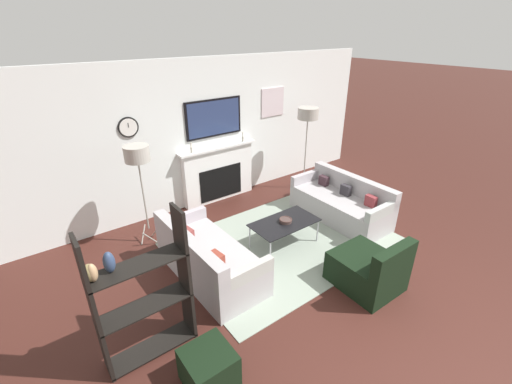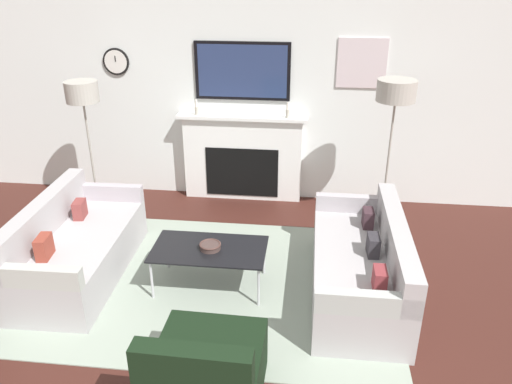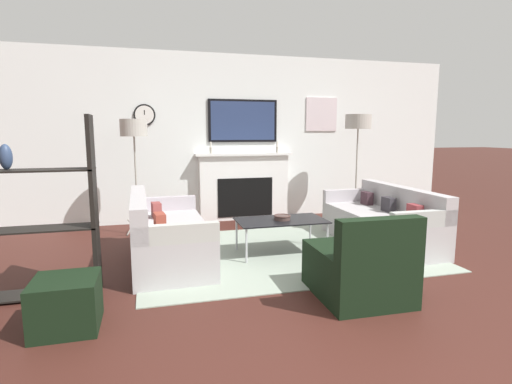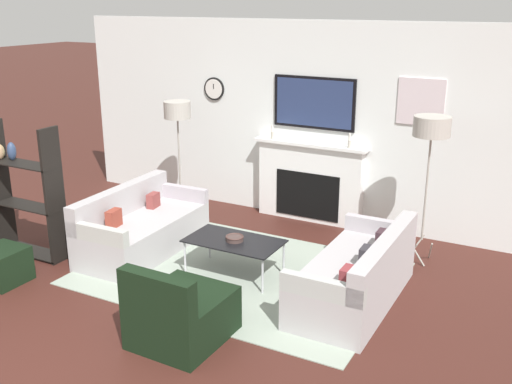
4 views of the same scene
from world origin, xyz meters
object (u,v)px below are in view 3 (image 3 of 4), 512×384
Objects in this scene: ottoman at (66,304)px; floor_lamp_right at (358,123)px; armchair at (360,269)px; shelf_unit at (33,208)px; couch_right at (382,223)px; floor_lamp_left at (134,130)px; couch_left at (166,237)px; coffee_table at (281,222)px; decorative_bowl at (282,217)px.

floor_lamp_right is at bearing 34.91° from ottoman.
shelf_unit is (-2.73, 0.75, 0.54)m from armchair.
floor_lamp_left reaches higher than couch_right.
floor_lamp_left is (-0.33, 1.32, 1.20)m from couch_left.
floor_lamp_right is (1.49, 2.76, 1.32)m from armchair.
couch_right is 3.80m from ottoman.
floor_lamp_right reaches higher than coffee_table.
shelf_unit is 0.99m from ottoman.
armchair is at bearing -1.41° from ottoman.
shelf_unit is 3.48× the size of ottoman.
couch_left is at bearing 137.89° from armchair.
coffee_table reaches higher than ottoman.
couch_left is at bearing -179.98° from couch_right.
couch_left is 1.35m from coffee_table.
couch_left is at bearing 177.98° from coffee_table.
coffee_table is at bearing 100.42° from armchair.
floor_lamp_right is (1.74, 1.36, 1.20)m from coffee_table.
couch_left is at bearing 177.65° from decorative_bowl.
decorative_bowl is at bearing -2.35° from couch_left.
coffee_table is at bearing -141.98° from floor_lamp_right.
floor_lamp_right is (1.73, 1.37, 1.14)m from decorative_bowl.
floor_lamp_left is at bearing 125.00° from armchair.
decorative_bowl is 0.13× the size of shelf_unit.
decorative_bowl is at bearing -39.07° from floor_lamp_left.
couch_right is 1.70× the size of coffee_table.
coffee_table is at bearing 14.62° from shelf_unit.
armchair reaches higher than ottoman.
floor_lamp_left is 3.42m from floor_lamp_right.
armchair is at bearing -80.01° from decorative_bowl.
shelf_unit is (-3.88, -0.69, 0.53)m from couch_right.
decorative_bowl is at bearing -33.70° from coffee_table.
coffee_table is 0.65× the size of floor_lamp_left.
couch_right is at bearing 1.97° from coffee_table.
armchair is 0.53× the size of shelf_unit.
couch_right is 8.87× the size of decorative_bowl.
couch_right is at bearing 10.14° from shelf_unit.
couch_right is (2.75, 0.00, -0.01)m from couch_left.
couch_right is 3.90× the size of ottoman.
coffee_table is at bearing -178.03° from couch_right.
shelf_unit reaches higher than couch_right.
ottoman is (-0.79, -1.39, -0.09)m from couch_left.
armchair is 3.41m from floor_lamp_right.
armchair is 1.42m from decorative_bowl.
floor_lamp_left is 3.55× the size of ottoman.
couch_left is at bearing -156.91° from floor_lamp_right.
coffee_table is 0.66× the size of shelf_unit.
couch_right is at bearing 21.43° from ottoman.
decorative_bowl reaches higher than coffee_table.
coffee_table is at bearing 146.30° from decorative_bowl.
floor_lamp_right is (3.42, -0.00, 0.11)m from floor_lamp_left.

